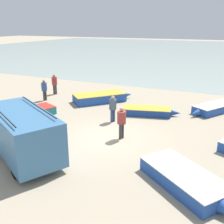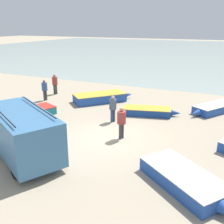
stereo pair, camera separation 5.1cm
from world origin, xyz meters
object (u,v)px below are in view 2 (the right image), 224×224
Objects in this scene: fishing_rowboat_2 at (186,180)px; fishing_rowboat_3 at (27,113)px; fisherman_1 at (55,82)px; fisherman_3 at (121,120)px; parked_van at (22,132)px; fishing_rowboat_0 at (102,97)px; fishing_rowboat_1 at (214,108)px; fisherman_0 at (45,88)px; fishing_rowboat_6 at (149,111)px; fisherman_2 at (113,106)px.

fishing_rowboat_2 is 0.99× the size of fishing_rowboat_3.
fishing_rowboat_3 is at bearing -161.32° from fishing_rowboat_2.
fisherman_1 is 1.00× the size of fisherman_3.
parked_van reaches higher than fishing_rowboat_3.
fishing_rowboat_0 reaches higher than fishing_rowboat_3.
fisherman_1 is (-5.64, 10.04, -0.16)m from parked_van.
fishing_rowboat_0 is at bearing -50.84° from fishing_rowboat_1.
fishing_rowboat_2 is (-0.24, -9.91, 0.02)m from fishing_rowboat_1.
fishing_rowboat_1 is 12.91m from fisherman_0.
fisherman_1 is (-12.86, 9.39, 0.76)m from fishing_rowboat_2.
fishing_rowboat_3 is 2.32× the size of fisherman_3.
fishing_rowboat_6 is 2.21× the size of fisherman_3.
fishing_rowboat_3 is 1.05× the size of fishing_rowboat_6.
fisherman_2 is at bearing -136.88° from fisherman_1.
fisherman_1 is at bearing -137.80° from fishing_rowboat_3.
fisherman_1 is at bearing -177.13° from fisherman_2.
fishing_rowboat_1 is at bearing 125.86° from fishing_rowboat_2.
fishing_rowboat_0 is 8.40m from fishing_rowboat_1.
fishing_rowboat_1 is 7.36m from fisherman_2.
fishing_rowboat_0 reaches higher than fishing_rowboat_1.
fishing_rowboat_2 is at bearing 157.09° from fisherman_3.
fishing_rowboat_6 is (-3.98, -2.46, -0.03)m from fishing_rowboat_1.
fisherman_0 is 7.32m from fisherman_2.
fisherman_3 reaches higher than fishing_rowboat_6.
fisherman_3 is (8.47, -4.30, 0.06)m from fisherman_0.
fishing_rowboat_0 is 2.47× the size of fisherman_3.
fishing_rowboat_6 is at bearing 18.54° from fisherman_0.
fisherman_0 is 9.50m from fisherman_3.
fishing_rowboat_1 is 8.01m from fisherman_3.
parked_van is at bearing 64.25° from fisherman_3.
parked_van is at bearing -127.94° from fishing_rowboat_6.
fisherman_1 is (-1.95, 5.72, 0.79)m from fishing_rowboat_3.
parked_van is 11.51m from fisherman_1.
fisherman_1 is at bearing 121.28° from fisherman_0.
fisherman_0 is 0.99× the size of fisherman_2.
fisherman_1 is (-9.12, 1.93, 0.80)m from fishing_rowboat_6.
fisherman_1 is at bearing 127.40° from fishing_rowboat_0.
fishing_rowboat_2 is 2.31× the size of fisherman_1.
fishing_rowboat_0 is 12.11m from fishing_rowboat_2.
fishing_rowboat_6 is at bearing -84.01° from parked_van.
fisherman_0 reaches higher than fishing_rowboat_6.
fishing_rowboat_2 is at bearing -12.60° from fisherman_0.
parked_van reaches higher than fisherman_0.
fishing_rowboat_1 is 4.68m from fishing_rowboat_6.
fishing_rowboat_2 is 15.94m from fisherman_1.
fisherman_3 reaches higher than fishing_rowboat_0.
fishing_rowboat_0 reaches higher than fishing_rowboat_6.
fisherman_3 is (-3.93, 3.11, 0.77)m from fishing_rowboat_2.
parked_van is 3.01× the size of fisherman_3.
parked_van reaches higher than fisherman_2.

